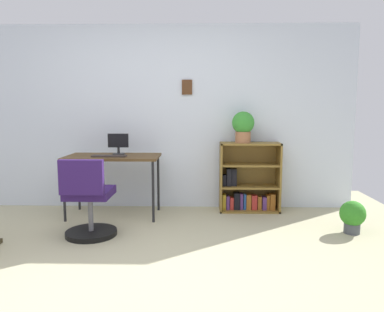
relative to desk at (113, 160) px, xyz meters
name	(u,v)px	position (x,y,z in m)	size (l,w,h in m)	color
ground_plane	(119,277)	(0.43, -1.66, -0.68)	(6.24, 6.24, 0.00)	#B3AD88
wall_back	(153,118)	(0.43, 0.49, 0.50)	(5.20, 0.12, 2.35)	silver
desk	(113,160)	(0.00, 0.00, 0.00)	(1.10, 0.60, 0.74)	#50371C
monitor	(118,144)	(0.04, 0.11, 0.19)	(0.25, 0.15, 0.26)	#262628
keyboard	(109,156)	(-0.02, -0.12, 0.07)	(0.40, 0.12, 0.02)	#352C29
office_chair	(88,204)	(-0.07, -0.78, -0.33)	(0.52, 0.55, 0.82)	black
bookshelf_low	(248,181)	(1.65, 0.29, -0.30)	(0.75, 0.30, 0.87)	brown
potted_plant_on_shelf	(243,125)	(1.58, 0.24, 0.41)	(0.28, 0.28, 0.39)	#9E6642
potted_plant_floor	(353,215)	(2.64, -0.59, -0.49)	(0.26, 0.26, 0.34)	#474C51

